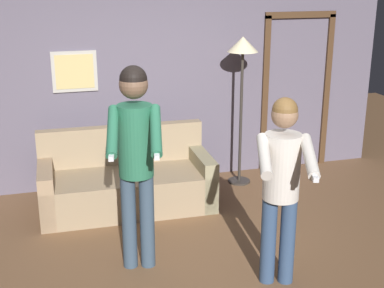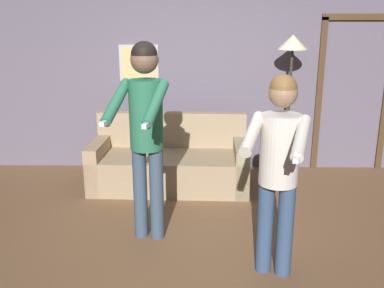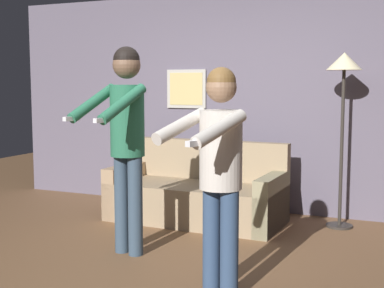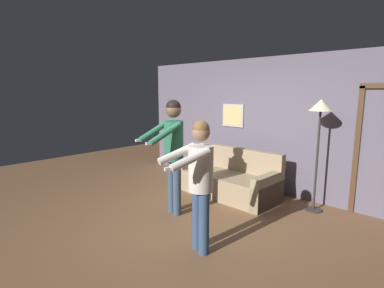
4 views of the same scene
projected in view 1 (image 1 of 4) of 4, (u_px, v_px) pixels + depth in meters
ground_plane at (191, 269)px, 4.82m from camera, size 12.00×12.00×0.00m
back_wall_assembly at (142, 80)px, 6.50m from camera, size 6.40×0.10×2.60m
couch at (126, 184)px, 6.03m from camera, size 1.92×0.89×0.87m
torchiere_lamp at (243, 60)px, 6.35m from camera, size 0.37×0.37×1.83m
person_standing_left at (136, 149)px, 4.51m from camera, size 0.53×0.74×1.83m
person_standing_right at (282, 176)px, 4.32m from camera, size 0.56×0.72×1.63m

